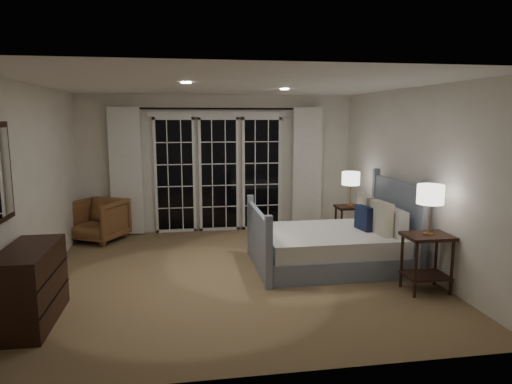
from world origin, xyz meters
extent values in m
plane|color=brown|center=(0.00, 0.00, 0.00)|extent=(5.00, 5.00, 0.00)
plane|color=white|center=(0.00, 0.00, 2.50)|extent=(5.00, 5.00, 0.00)
cube|color=silver|center=(-2.50, 0.00, 1.25)|extent=(0.02, 5.00, 2.50)
cube|color=silver|center=(2.50, 0.00, 1.25)|extent=(0.02, 5.00, 2.50)
cube|color=silver|center=(0.00, 2.50, 1.25)|extent=(5.00, 0.02, 2.50)
cube|color=silver|center=(0.00, -2.50, 1.25)|extent=(5.00, 0.02, 2.50)
cube|color=black|center=(-0.80, 2.47, 1.05)|extent=(0.66, 0.02, 2.02)
cube|color=black|center=(0.00, 2.47, 1.05)|extent=(0.66, 0.02, 2.02)
cube|color=black|center=(0.80, 2.47, 1.05)|extent=(0.66, 0.02, 2.02)
cube|color=white|center=(0.00, 2.46, 2.15)|extent=(2.50, 0.04, 0.10)
cylinder|color=black|center=(0.00, 2.40, 2.25)|extent=(3.50, 0.03, 0.03)
cube|color=white|center=(-1.65, 2.38, 1.15)|extent=(0.55, 0.10, 2.25)
cube|color=white|center=(1.65, 2.38, 1.15)|extent=(0.55, 0.10, 2.25)
cylinder|color=white|center=(0.80, 0.60, 2.49)|extent=(0.12, 0.12, 0.01)
cylinder|color=white|center=(-0.60, -0.40, 2.49)|extent=(0.12, 0.12, 0.01)
cube|color=slate|center=(1.35, 0.11, 0.14)|extent=(1.90, 1.48, 0.28)
cube|color=beige|center=(1.35, 0.11, 0.39)|extent=(1.84, 1.42, 0.23)
cube|color=slate|center=(2.36, 0.11, 0.60)|extent=(0.06, 1.48, 1.20)
cube|color=slate|center=(0.34, 0.11, 0.42)|extent=(0.06, 1.48, 0.83)
cube|color=beige|center=(2.16, -0.21, 0.69)|extent=(0.14, 0.60, 0.36)
cube|color=beige|center=(2.16, 0.43, 0.69)|extent=(0.14, 0.60, 0.36)
cube|color=beige|center=(2.00, -0.17, 0.73)|extent=(0.16, 0.46, 0.45)
cube|color=beige|center=(2.00, 0.39, 0.73)|extent=(0.16, 0.46, 0.45)
cube|color=#141D39|center=(1.86, 0.11, 0.68)|extent=(0.15, 0.35, 0.34)
cube|color=#311A10|center=(2.21, -1.00, 0.69)|extent=(0.54, 0.44, 0.04)
cube|color=#311A10|center=(2.21, -1.00, 0.20)|extent=(0.50, 0.39, 0.03)
cylinder|color=#311A10|center=(1.98, -1.17, 0.34)|extent=(0.04, 0.04, 0.68)
cylinder|color=#311A10|center=(2.44, -1.17, 0.34)|extent=(0.04, 0.04, 0.68)
cylinder|color=#311A10|center=(1.98, -0.82, 0.34)|extent=(0.04, 0.04, 0.68)
cylinder|color=#311A10|center=(2.44, -0.82, 0.34)|extent=(0.04, 0.04, 0.68)
cube|color=#311A10|center=(2.14, 1.36, 0.59)|extent=(0.46, 0.37, 0.04)
cube|color=#311A10|center=(2.14, 1.36, 0.17)|extent=(0.43, 0.33, 0.03)
cylinder|color=#311A10|center=(1.94, 1.22, 0.29)|extent=(0.04, 0.04, 0.58)
cylinder|color=#311A10|center=(2.33, 1.22, 0.29)|extent=(0.04, 0.04, 0.58)
cylinder|color=#311A10|center=(1.94, 1.51, 0.29)|extent=(0.04, 0.04, 0.58)
cylinder|color=#311A10|center=(2.33, 1.51, 0.29)|extent=(0.04, 0.04, 0.58)
cylinder|color=#B67E49|center=(2.21, -1.00, 0.72)|extent=(0.12, 0.12, 0.02)
cylinder|color=#B67E49|center=(2.21, -1.00, 0.90)|extent=(0.02, 0.02, 0.35)
cylinder|color=white|center=(2.21, -1.00, 1.19)|extent=(0.31, 0.31, 0.23)
cylinder|color=#B67E49|center=(2.14, 1.36, 0.62)|extent=(0.12, 0.12, 0.02)
cylinder|color=#B67E49|center=(2.14, 1.36, 0.80)|extent=(0.02, 0.02, 0.34)
cylinder|color=white|center=(2.14, 1.36, 1.08)|extent=(0.30, 0.30, 0.22)
imported|color=brown|center=(-2.10, 2.04, 0.36)|extent=(1.06, 1.07, 0.72)
cube|color=#311A10|center=(-2.23, -1.15, 0.40)|extent=(0.47, 1.12, 0.79)
cube|color=black|center=(-1.99, -1.15, 0.26)|extent=(0.01, 1.10, 0.01)
cube|color=black|center=(-1.99, -1.15, 0.52)|extent=(0.01, 1.10, 0.01)
camera|label=1|loc=(-0.68, -5.89, 2.08)|focal=32.00mm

